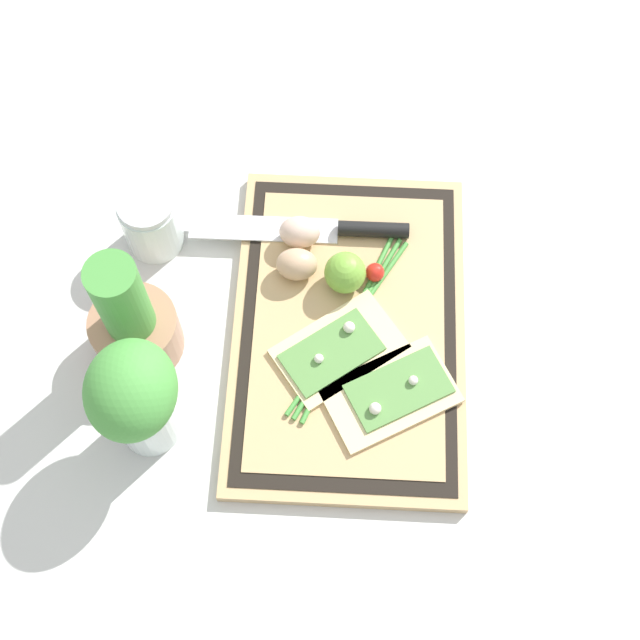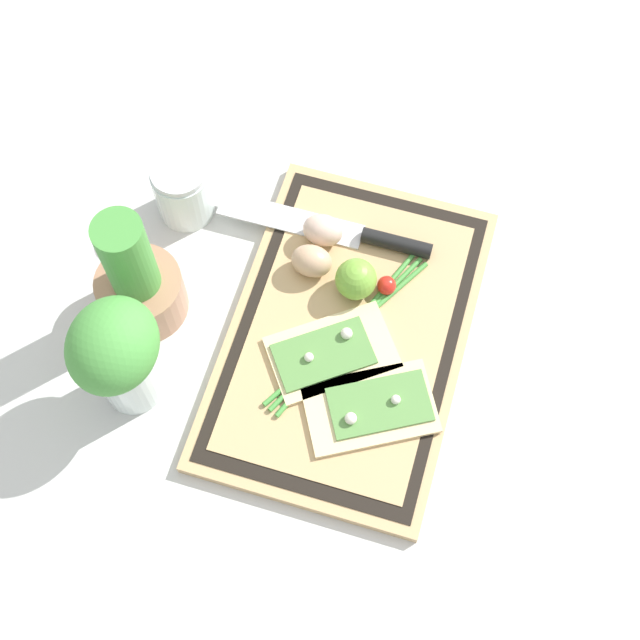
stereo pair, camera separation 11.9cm
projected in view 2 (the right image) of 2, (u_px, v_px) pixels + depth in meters
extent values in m
plane|color=silver|center=(347.00, 339.00, 1.22)|extent=(6.00, 6.00, 0.00)
cube|color=tan|center=(348.00, 336.00, 1.21)|extent=(0.48, 0.31, 0.02)
cube|color=black|center=(348.00, 333.00, 1.20)|extent=(0.45, 0.29, 0.00)
cube|color=tan|center=(348.00, 333.00, 1.20)|extent=(0.41, 0.26, 0.00)
cube|color=beige|center=(370.00, 408.00, 1.15)|extent=(0.17, 0.19, 0.01)
cube|color=#568942|center=(380.00, 404.00, 1.15)|extent=(0.12, 0.15, 0.00)
sphere|color=silver|center=(351.00, 418.00, 1.13)|extent=(0.02, 0.02, 0.02)
sphere|color=silver|center=(396.00, 400.00, 1.14)|extent=(0.01, 0.01, 0.01)
cube|color=beige|center=(332.00, 353.00, 1.18)|extent=(0.18, 0.19, 0.01)
cube|color=#568942|center=(324.00, 354.00, 1.18)|extent=(0.13, 0.14, 0.00)
sphere|color=silver|center=(349.00, 334.00, 1.18)|extent=(0.02, 0.02, 0.02)
sphere|color=silver|center=(309.00, 357.00, 1.17)|extent=(0.01, 0.01, 0.01)
cube|color=silver|center=(290.00, 220.00, 1.27)|extent=(0.04, 0.21, 0.00)
cylinder|color=black|center=(397.00, 243.00, 1.24)|extent=(0.02, 0.10, 0.02)
ellipsoid|color=tan|center=(312.00, 261.00, 1.22)|extent=(0.04, 0.06, 0.04)
ellipsoid|color=beige|center=(323.00, 230.00, 1.24)|extent=(0.04, 0.06, 0.04)
sphere|color=#70A838|center=(356.00, 279.00, 1.20)|extent=(0.06, 0.06, 0.06)
sphere|color=red|center=(387.00, 285.00, 1.21)|extent=(0.03, 0.03, 0.03)
cylinder|color=#47933D|center=(348.00, 333.00, 1.19)|extent=(0.27, 0.16, 0.01)
cylinder|color=#47933D|center=(348.00, 333.00, 1.19)|extent=(0.27, 0.14, 0.01)
cylinder|color=#47933D|center=(348.00, 333.00, 1.19)|extent=(0.28, 0.12, 0.01)
cylinder|color=#AD7A5B|center=(142.00, 294.00, 1.20)|extent=(0.12, 0.12, 0.07)
cylinder|color=#47933D|center=(130.00, 264.00, 1.12)|extent=(0.06, 0.06, 0.17)
cylinder|color=silver|center=(183.00, 192.00, 1.26)|extent=(0.08, 0.08, 0.09)
cylinder|color=#B73323|center=(186.00, 203.00, 1.29)|extent=(0.07, 0.07, 0.03)
cylinder|color=silver|center=(178.00, 172.00, 1.22)|extent=(0.08, 0.08, 0.01)
cylinder|color=silver|center=(129.00, 375.00, 1.15)|extent=(0.08, 0.08, 0.09)
ellipsoid|color=#47933D|center=(113.00, 346.00, 1.06)|extent=(0.13, 0.11, 0.10)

